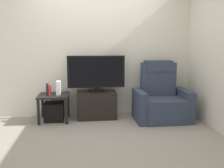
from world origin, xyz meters
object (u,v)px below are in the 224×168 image
at_px(tv_stand, 97,105).
at_px(side_table, 54,99).
at_px(book_leftmost, 48,89).
at_px(game_console, 58,88).
at_px(recliner_armchair, 161,100).
at_px(television, 96,73).
at_px(book_middle, 50,90).
at_px(subwoofer_box, 54,111).

height_order(tv_stand, side_table, tv_stand).
height_order(book_leftmost, game_console, game_console).
bearing_deg(recliner_armchair, side_table, -176.65).
bearing_deg(television, game_console, -172.48).
height_order(side_table, book_middle, book_middle).
bearing_deg(game_console, side_table, -173.66).
height_order(book_leftmost, book_middle, book_leftmost).
bearing_deg(side_table, book_middle, -161.48).
xyz_separation_m(subwoofer_box, game_console, (0.09, 0.01, 0.44)).
bearing_deg(book_middle, side_table, 18.52).
relative_size(tv_stand, television, 0.69).
bearing_deg(book_middle, game_console, 11.33).
xyz_separation_m(television, subwoofer_box, (-0.78, -0.10, -0.69)).
distance_m(book_leftmost, game_console, 0.19).
distance_m(tv_stand, side_table, 0.80).
distance_m(recliner_armchair, book_leftmost, 2.07).
distance_m(side_table, subwoofer_box, 0.24).
distance_m(television, book_leftmost, 0.93).
bearing_deg(book_leftmost, book_middle, 0.00).
distance_m(side_table, game_console, 0.22).
xyz_separation_m(television, recliner_armchair, (1.17, -0.26, -0.49)).
bearing_deg(game_console, television, 7.52).
height_order(recliner_armchair, subwoofer_box, recliner_armchair).
bearing_deg(book_leftmost, recliner_armchair, -3.74).
xyz_separation_m(tv_stand, book_middle, (-0.84, -0.10, 0.33)).
distance_m(recliner_armchair, subwoofer_box, 1.97).
height_order(tv_stand, subwoofer_box, tv_stand).
distance_m(tv_stand, game_console, 0.78).
bearing_deg(book_middle, tv_stand, 6.93).
bearing_deg(side_table, tv_stand, 6.01).
xyz_separation_m(recliner_armchair, book_middle, (-2.01, 0.13, 0.21)).
height_order(side_table, book_leftmost, book_leftmost).
relative_size(recliner_armchair, subwoofer_box, 3.19).
bearing_deg(side_table, recliner_armchair, -4.52).
bearing_deg(subwoofer_box, television, 7.39).
distance_m(tv_stand, subwoofer_box, 0.79).
distance_m(book_middle, game_console, 0.16).
distance_m(side_table, book_middle, 0.18).
relative_size(tv_stand, side_table, 1.35).
xyz_separation_m(subwoofer_box, book_middle, (-0.06, -0.02, 0.41)).
bearing_deg(recliner_armchair, game_console, -177.18).
height_order(television, book_leftmost, television).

